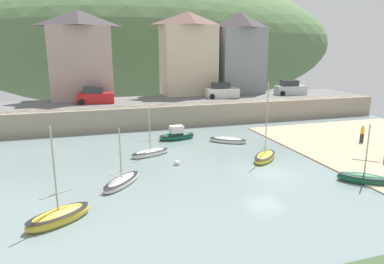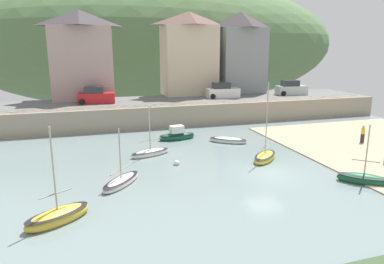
% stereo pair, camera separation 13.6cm
% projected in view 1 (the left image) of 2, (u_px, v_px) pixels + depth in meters
% --- Properties ---
extents(quay_seawall, '(48.00, 9.40, 2.40)m').
position_uv_depth(quay_seawall, '(192.00, 112.00, 41.16)').
color(quay_seawall, gray).
rests_on(quay_seawall, ground).
extents(hillside_backdrop, '(80.00, 44.00, 26.76)m').
position_uv_depth(hillside_backdrop, '(156.00, 44.00, 75.31)').
color(hillside_backdrop, '#567749').
rests_on(hillside_backdrop, ground).
extents(waterfront_building_left, '(7.46, 6.17, 10.69)m').
position_uv_depth(waterfront_building_left, '(80.00, 55.00, 43.34)').
color(waterfront_building_left, tan).
rests_on(waterfront_building_left, ground).
extents(waterfront_building_centre, '(7.29, 5.02, 10.84)m').
position_uv_depth(waterfront_building_centre, '(188.00, 53.00, 47.29)').
color(waterfront_building_centre, beige).
rests_on(waterfront_building_centre, ground).
extents(waterfront_building_right, '(6.56, 5.21, 11.00)m').
position_uv_depth(waterfront_building_right, '(239.00, 52.00, 49.41)').
color(waterfront_building_right, gray).
rests_on(waterfront_building_right, ground).
extents(sailboat_white_hull, '(3.35, 3.30, 6.33)m').
position_uv_depth(sailboat_white_hull, '(265.00, 157.00, 28.00)').
color(sailboat_white_hull, gold).
rests_on(sailboat_white_hull, ground).
extents(sailboat_blue_trim, '(3.24, 3.61, 3.92)m').
position_uv_depth(sailboat_blue_trim, '(122.00, 182.00, 22.94)').
color(sailboat_blue_trim, silver).
rests_on(sailboat_blue_trim, ground).
extents(sailboat_nearest_shore, '(3.62, 2.06, 4.34)m').
position_uv_depth(sailboat_nearest_shore, '(150.00, 153.00, 29.14)').
color(sailboat_nearest_shore, white).
rests_on(sailboat_nearest_shore, ground).
extents(rowboat_small_beached, '(3.74, 1.68, 1.53)m').
position_uv_depth(rowboat_small_beached, '(177.00, 136.00, 34.26)').
color(rowboat_small_beached, '#134F36').
rests_on(rowboat_small_beached, ground).
extents(sailboat_far_left, '(3.16, 2.96, 4.15)m').
position_uv_depth(sailboat_far_left, '(364.00, 179.00, 23.26)').
color(sailboat_far_left, '#175232').
rests_on(sailboat_far_left, ground).
extents(dinghy_open_wooden, '(3.65, 2.98, 5.23)m').
position_uv_depth(dinghy_open_wooden, '(59.00, 217.00, 18.05)').
color(dinghy_open_wooden, gold).
rests_on(dinghy_open_wooden, ground).
extents(motorboat_with_cabin, '(3.59, 3.00, 0.63)m').
position_uv_depth(motorboat_with_cabin, '(228.00, 140.00, 33.19)').
color(motorboat_with_cabin, silver).
rests_on(motorboat_with_cabin, ground).
extents(parked_car_near_slipway, '(4.27, 2.16, 1.95)m').
position_uv_depth(parked_car_near_slipway, '(95.00, 96.00, 40.63)').
color(parked_car_near_slipway, red).
rests_on(parked_car_near_slipway, ground).
extents(parked_car_by_wall, '(4.21, 1.98, 1.95)m').
position_uv_depth(parked_car_by_wall, '(222.00, 91.00, 45.11)').
color(parked_car_by_wall, silver).
rests_on(parked_car_by_wall, ground).
extents(parked_car_end_of_row, '(4.24, 2.06, 1.95)m').
position_uv_depth(parked_car_end_of_row, '(290.00, 89.00, 47.97)').
color(parked_car_end_of_row, '#B2BDB7').
rests_on(parked_car_end_of_row, ground).
extents(person_on_slipway, '(0.34, 0.34, 1.62)m').
position_uv_depth(person_on_slipway, '(362.00, 133.00, 32.73)').
color(person_on_slipway, '#282833').
rests_on(person_on_slipway, ground).
extents(mooring_buoy, '(0.46, 0.46, 0.46)m').
position_uv_depth(mooring_buoy, '(177.00, 163.00, 26.87)').
color(mooring_buoy, silver).
rests_on(mooring_buoy, ground).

